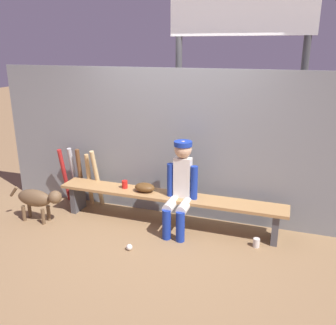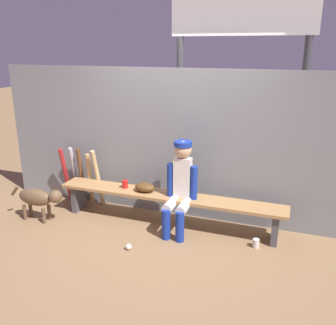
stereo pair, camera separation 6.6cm
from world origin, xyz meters
name	(u,v)px [view 1 (the left image)]	position (x,y,z in m)	size (l,w,h in m)	color
ground_plane	(168,224)	(0.00, 0.00, 0.00)	(30.00, 30.00, 0.00)	olive
chainlink_fence	(176,145)	(0.00, 0.36, 1.03)	(5.43, 0.03, 2.06)	gray
dugout_bench	(168,200)	(0.00, 0.00, 0.35)	(3.11, 0.36, 0.44)	#AD7F4C
player_seated	(180,185)	(0.20, -0.11, 0.64)	(0.41, 0.55, 1.19)	silver
baseball_glove	(145,187)	(-0.33, 0.00, 0.50)	(0.28, 0.20, 0.12)	#593819
bat_wood_natural	(97,179)	(-1.18, 0.19, 0.45)	(0.06, 0.06, 0.92)	tan
bat_wood_tan	(89,180)	(-1.32, 0.21, 0.41)	(0.06, 0.06, 0.82)	tan
bat_wood_dark	(81,176)	(-1.48, 0.23, 0.44)	(0.06, 0.06, 0.88)	brown
bat_aluminum_silver	(74,174)	(-1.63, 0.28, 0.44)	(0.06, 0.06, 0.88)	#B7B7BC
bat_aluminum_red	(65,175)	(-1.76, 0.22, 0.43)	(0.06, 0.06, 0.86)	#B22323
baseball	(129,247)	(-0.22, -0.78, 0.04)	(0.07, 0.07, 0.07)	white
cup_on_ground	(256,243)	(1.21, -0.22, 0.06)	(0.08, 0.08, 0.11)	silver
cup_on_bench	(125,184)	(-0.65, 0.03, 0.49)	(0.08, 0.08, 0.11)	red
scoreboard	(245,27)	(0.72, 1.20, 2.58)	(2.31, 0.27, 3.66)	#3F3F42
dog	(38,199)	(-1.71, -0.49, 0.34)	(0.84, 0.20, 0.49)	brown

